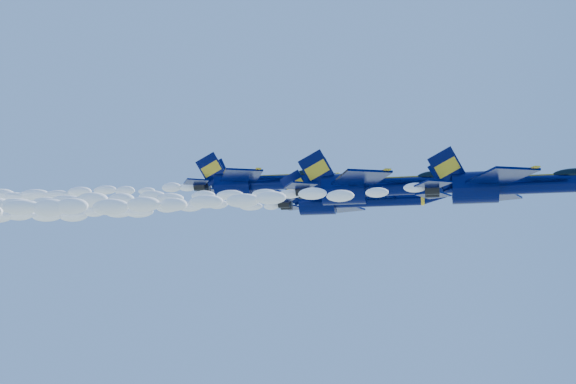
% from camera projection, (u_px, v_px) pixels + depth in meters
% --- Properties ---
extents(jet_lead, '(15.99, 13.12, 5.94)m').
position_uv_depth(jet_lead, '(518.00, 184.00, 54.36)').
color(jet_lead, '#000635').
extents(smoke_trail_jet_lead, '(56.62, 2.04, 1.83)m').
position_uv_depth(smoke_trail_jet_lead, '(86.00, 206.00, 61.01)').
color(smoke_trail_jet_lead, white).
extents(jet_second, '(18.75, 15.38, 6.97)m').
position_uv_depth(jet_second, '(385.00, 186.00, 65.98)').
color(jet_second, '#000635').
extents(smoke_trail_jet_second, '(56.62, 2.39, 2.15)m').
position_uv_depth(smoke_trail_jet_second, '(24.00, 205.00, 72.85)').
color(smoke_trail_jet_second, white).
extents(jet_third, '(16.85, 13.82, 6.26)m').
position_uv_depth(jet_third, '(351.00, 200.00, 72.70)').
color(jet_third, '#000635').
extents(smoke_trail_jet_third, '(56.62, 2.15, 1.93)m').
position_uv_depth(smoke_trail_jet_third, '(30.00, 215.00, 79.42)').
color(smoke_trail_jet_third, white).
extents(jet_fourth, '(19.61, 16.09, 7.29)m').
position_uv_depth(jet_fourth, '(267.00, 182.00, 83.67)').
color(jet_fourth, '#000635').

